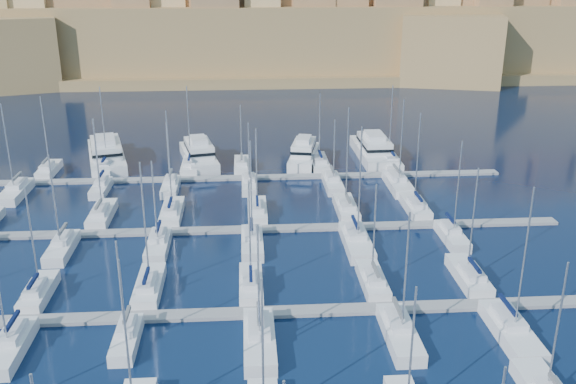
{
  "coord_description": "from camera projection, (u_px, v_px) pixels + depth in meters",
  "views": [
    {
      "loc": [
        -1.23,
        -70.53,
        34.95
      ],
      "look_at": [
        4.03,
        6.0,
        6.96
      ],
      "focal_mm": 40.0,
      "sensor_mm": 36.0,
      "label": 1
    }
  ],
  "objects": [
    {
      "name": "ground",
      "position": [
        258.0,
        263.0,
        78.16
      ],
      "size": [
        600.0,
        600.0,
        0.0
      ],
      "primitive_type": "plane",
      "color": "black",
      "rests_on": "ground"
    },
    {
      "name": "pontoon_mid_near",
      "position": [
        261.0,
        313.0,
        66.84
      ],
      "size": [
        84.0,
        2.0,
        0.4
      ],
      "primitive_type": "cube",
      "color": "slate",
      "rests_on": "ground"
    },
    {
      "name": "pontoon_mid_far",
      "position": [
        257.0,
        229.0,
        87.46
      ],
      "size": [
        84.0,
        2.0,
        0.4
      ],
      "primitive_type": "cube",
      "color": "slate",
      "rests_on": "ground"
    },
    {
      "name": "pontoon_far",
      "position": [
        254.0,
        178.0,
        108.08
      ],
      "size": [
        84.0,
        2.0,
        0.4
      ],
      "primitive_type": "cube",
      "color": "slate",
      "rests_on": "ground"
    },
    {
      "name": "sailboat_13",
      "position": [
        39.0,
        292.0,
        69.85
      ],
      "size": [
        2.5,
        8.34,
        12.84
      ],
      "color": "silver",
      "rests_on": "ground"
    },
    {
      "name": "sailboat_14",
      "position": [
        149.0,
        286.0,
        71.02
      ],
      "size": [
        2.78,
        9.25,
        15.31
      ],
      "color": "silver",
      "rests_on": "ground"
    },
    {
      "name": "sailboat_15",
      "position": [
        251.0,
        285.0,
        71.47
      ],
      "size": [
        2.59,
        8.63,
        13.13
      ],
      "color": "silver",
      "rests_on": "ground"
    },
    {
      "name": "sailboat_16",
      "position": [
        373.0,
        281.0,
        72.35
      ],
      "size": [
        2.58,
        8.6,
        12.42
      ],
      "color": "silver",
      "rests_on": "ground"
    },
    {
      "name": "sailboat_17",
      "position": [
        469.0,
        276.0,
        73.4
      ],
      "size": [
        2.8,
        9.33,
        13.86
      ],
      "color": "silver",
      "rests_on": "ground"
    },
    {
      "name": "sailboat_19",
      "position": [
        11.0,
        346.0,
        60.11
      ],
      "size": [
        2.68,
        8.95,
        13.77
      ],
      "color": "silver",
      "rests_on": "ground"
    },
    {
      "name": "sailboat_20",
      "position": [
        127.0,
        338.0,
        61.44
      ],
      "size": [
        2.27,
        7.55,
        11.43
      ],
      "color": "silver",
      "rests_on": "ground"
    },
    {
      "name": "sailboat_21",
      "position": [
        259.0,
        340.0,
        61.14
      ],
      "size": [
        2.99,
        9.97,
        13.23
      ],
      "color": "silver",
      "rests_on": "ground"
    },
    {
      "name": "sailboat_22",
      "position": [
        400.0,
        333.0,
        62.23
      ],
      "size": [
        2.85,
        9.52,
        13.93
      ],
      "color": "silver",
      "rests_on": "ground"
    },
    {
      "name": "sailboat_23",
      "position": [
        511.0,
        331.0,
        62.57
      ],
      "size": [
        3.08,
        10.28,
        16.17
      ],
      "color": "silver",
      "rests_on": "ground"
    },
    {
      "name": "sailboat_25",
      "position": [
        102.0,
        214.0,
        91.13
      ],
      "size": [
        2.84,
        9.47,
        14.76
      ],
      "color": "silver",
      "rests_on": "ground"
    },
    {
      "name": "sailboat_26",
      "position": [
        172.0,
        212.0,
        91.81
      ],
      "size": [
        2.88,
        9.59,
        15.76
      ],
      "color": "silver",
      "rests_on": "ground"
    },
    {
      "name": "sailboat_27",
      "position": [
        257.0,
        211.0,
        92.36
      ],
      "size": [
        2.71,
        9.04,
        13.09
      ],
      "color": "silver",
      "rests_on": "ground"
    },
    {
      "name": "sailboat_28",
      "position": [
        346.0,
        208.0,
        93.37
      ],
      "size": [
        2.83,
        9.43,
        15.83
      ],
      "color": "silver",
      "rests_on": "ground"
    },
    {
      "name": "sailboat_29",
      "position": [
        415.0,
        206.0,
        94.03
      ],
      "size": [
        2.83,
        9.42,
        14.9
      ],
      "color": "silver",
      "rests_on": "ground"
    },
    {
      "name": "sailboat_31",
      "position": [
        62.0,
        247.0,
        80.72
      ],
      "size": [
        2.65,
        8.82,
        13.34
      ],
      "color": "silver",
      "rests_on": "ground"
    },
    {
      "name": "sailboat_32",
      "position": [
        158.0,
        245.0,
        81.49
      ],
      "size": [
        2.66,
        8.85,
        12.33
      ],
      "color": "silver",
      "rests_on": "ground"
    },
    {
      "name": "sailboat_33",
      "position": [
        252.0,
        242.0,
        82.12
      ],
      "size": [
        2.74,
        9.14,
        14.68
      ],
      "color": "silver",
      "rests_on": "ground"
    },
    {
      "name": "sailboat_34",
      "position": [
        356.0,
        241.0,
        82.29
      ],
      "size": [
        3.18,
        10.61,
        16.35
      ],
      "color": "silver",
      "rests_on": "ground"
    },
    {
      "name": "sailboat_35",
      "position": [
        452.0,
        235.0,
        84.13
      ],
      "size": [
        2.53,
        8.43,
        14.05
      ],
      "color": "silver",
      "rests_on": "ground"
    },
    {
      "name": "sailboat_36",
      "position": [
        49.0,
        170.0,
        110.44
      ],
      "size": [
        2.55,
        8.48,
        13.65
      ],
      "color": "silver",
      "rests_on": "ground"
    },
    {
      "name": "sailboat_37",
      "position": [
        107.0,
        167.0,
        111.5
      ],
      "size": [
        2.83,
        9.43,
        15.06
      ],
      "color": "silver",
      "rests_on": "ground"
    },
    {
      "name": "sailboat_38",
      "position": [
        190.0,
        166.0,
        112.48
      ],
      "size": [
        2.86,
        9.54,
        15.02
      ],
      "color": "silver",
      "rests_on": "ground"
    },
    {
      "name": "sailboat_39",
      "position": [
        242.0,
        165.0,
        112.71
      ],
      "size": [
        2.63,
        8.76,
        11.68
      ],
      "color": "silver",
      "rests_on": "ground"
    },
    {
      "name": "sailboat_40",
      "position": [
        319.0,
        163.0,
        114.09
      ],
      "size": [
        2.96,
        9.85,
        13.34
      ],
      "color": "silver",
      "rests_on": "ground"
    },
    {
      "name": "sailboat_41",
      "position": [
        389.0,
        161.0,
        115.02
      ],
      "size": [
        3.02,
        10.08,
        14.6
      ],
      "color": "silver",
      "rests_on": "ground"
    },
    {
      "name": "sailboat_42",
      "position": [
        16.0,
        191.0,
        99.99
      ],
      "size": [
        3.0,
        9.99,
        15.12
      ],
      "color": "silver",
      "rests_on": "ground"
    },
    {
      "name": "sailboat_43",
      "position": [
        101.0,
        188.0,
        101.76
      ],
      "size": [
        2.39,
        7.98,
        12.41
      ],
      "color": "silver",
      "rests_on": "ground"
    },
    {
      "name": "sailboat_44",
      "position": [
        171.0,
        186.0,
        102.32
      ],
      "size": [
        2.49,
        8.3,
        11.61
      ],
      "color": "silver",
      "rests_on": "ground"
    },
    {
      "name": "sailboat_45",
      "position": [
        249.0,
        184.0,
        103.24
      ],
      "size": [
        2.42,
        8.07,
        11.32
      ],
      "color": "silver",
      "rests_on": "ground"
    },
    {
      "name": "sailboat_46",
      "position": [
        333.0,
        183.0,
        103.75
      ],
      "size": [
        2.65,
        8.82,
        11.7
      ],
      "color": "silver",
      "rests_on": "ground"
    },
    {
      "name": "sailboat_47",
      "position": [
        398.0,
        183.0,
        103.6
      ],
      "size": [
        3.18,
        10.6,
        14.93
      ],
      "color": "silver",
      "rests_on": "ground"
    },
    {
      "name": "motor_yacht_a",
      "position": [
        106.0,
        153.0,
        116.18
      ],
      "size": [
        10.54,
        20.65,
        5.25
      ],
      "color": "silver",
      "rests_on": "ground"
    },
    {
      "name": "motor_yacht_b",
      "position": [
        199.0,
        154.0,
        115.77
      ],
      "size": [
        8.3,
        17.16,
        5.25
      ],
      "color": "silver",
      "rests_on": "ground"
    },
    {
      "name": "motor_yacht_c",
      "position": [
        304.0,
        154.0,
        115.98
      ],
      "size": [
        7.18,
        14.83,
        5.25
      ],
      "color": "silver",
      "rests_on": "ground"
    },
    {
      "name": "motor_yacht_d",
      "position": [
        373.0,
        149.0,
        118.66
      ],
      "size": [
        5.8,
        18.42,
        5.25
      ],
      "color": "silver",
      "rests_on": "ground"
    },
    {
      "name": "fortified_city",
      "position": [
        246.0,
        21.0,
        218.61
      ],
      "size": [
        460.0,
        108.95,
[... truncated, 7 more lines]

